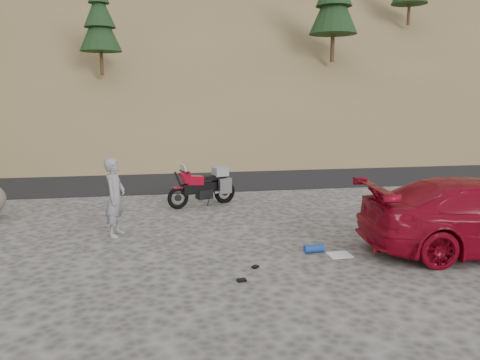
% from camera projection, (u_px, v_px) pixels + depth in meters
% --- Properties ---
extents(ground, '(140.00, 140.00, 0.00)m').
position_uv_depth(ground, '(227.00, 243.00, 10.39)').
color(ground, '#413F3C').
rests_on(ground, ground).
extents(road, '(120.00, 7.00, 0.05)m').
position_uv_depth(road, '(195.00, 176.00, 19.11)').
color(road, black).
rests_on(road, ground).
extents(hillside, '(120.00, 73.00, 46.72)m').
position_uv_depth(hillside, '(168.00, 18.00, 48.04)').
color(hillside, brown).
rests_on(hillside, ground).
extents(motorcycle, '(2.11, 1.11, 1.32)m').
position_uv_depth(motorcycle, '(205.00, 187.00, 13.86)').
color(motorcycle, black).
rests_on(motorcycle, ground).
extents(man, '(0.61, 0.76, 1.83)m').
position_uv_depth(man, '(117.00, 236.00, 10.93)').
color(man, gray).
rests_on(man, ground).
extents(gear_white_cloth, '(0.47, 0.42, 0.02)m').
position_uv_depth(gear_white_cloth, '(339.00, 255.00, 9.58)').
color(gear_white_cloth, white).
rests_on(gear_white_cloth, ground).
extents(gear_blue_mat, '(0.43, 0.19, 0.17)m').
position_uv_depth(gear_blue_mat, '(314.00, 249.00, 9.74)').
color(gear_blue_mat, navy).
rests_on(gear_blue_mat, ground).
extents(gear_bottle, '(0.09, 0.09, 0.20)m').
position_uv_depth(gear_bottle, '(394.00, 241.00, 10.16)').
color(gear_bottle, navy).
rests_on(gear_bottle, ground).
extents(gear_funnel, '(0.15, 0.15, 0.17)m').
position_uv_depth(gear_funnel, '(376.00, 248.00, 9.78)').
color(gear_funnel, '#B70C0E').
rests_on(gear_funnel, ground).
extents(gear_glove_a, '(0.17, 0.13, 0.04)m').
position_uv_depth(gear_glove_a, '(242.00, 280.00, 8.22)').
color(gear_glove_a, black).
rests_on(gear_glove_a, ground).
extents(gear_glove_b, '(0.16, 0.16, 0.04)m').
position_uv_depth(gear_glove_b, '(255.00, 267.00, 8.87)').
color(gear_glove_b, black).
rests_on(gear_glove_b, ground).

